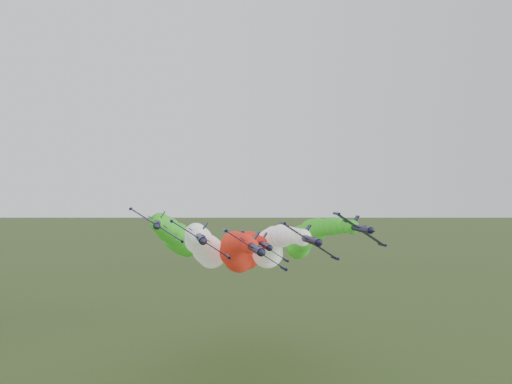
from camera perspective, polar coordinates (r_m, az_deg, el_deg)
jet_lead at (r=133.32m, az=-2.30°, el=-6.96°), size 18.21×87.19×19.38m
jet_inner_left at (r=138.69m, az=-5.84°, el=-6.24°), size 18.70×87.69×19.88m
jet_inner_right at (r=139.97m, az=1.53°, el=-6.34°), size 18.21×87.19×19.38m
jet_outer_left at (r=148.40m, az=-8.94°, el=-5.13°), size 18.03×87.02×19.21m
jet_outer_right at (r=149.56m, az=5.49°, el=-5.41°), size 18.17×87.15×19.35m
jet_trail at (r=159.06m, az=-1.26°, el=-6.70°), size 18.94×87.92×20.12m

